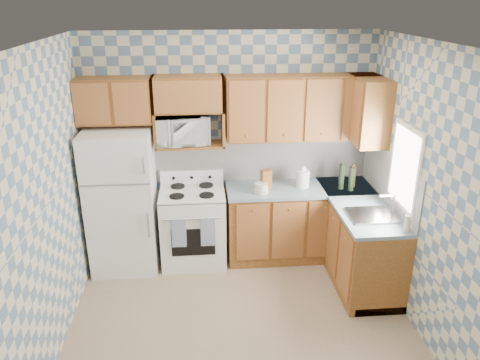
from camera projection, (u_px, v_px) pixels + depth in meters
name	position (u px, v px, depth m)	size (l,w,h in m)	color
floor	(242.00, 324.00, 4.67)	(3.40, 3.40, 0.00)	#8B7155
back_wall	(230.00, 147.00, 5.65)	(3.40, 0.02, 2.70)	slate
right_wall	(425.00, 194.00, 4.31)	(0.02, 3.20, 2.70)	slate
backsplash_back	(262.00, 158.00, 5.73)	(2.60, 0.01, 0.56)	white
backsplash_right	(389.00, 178.00, 5.10)	(0.01, 1.60, 0.56)	white
refrigerator	(122.00, 201.00, 5.41)	(0.75, 0.70, 1.68)	white
stove_body	(193.00, 227.00, 5.65)	(0.76, 0.65, 0.90)	white
cooktop	(192.00, 192.00, 5.48)	(0.76, 0.65, 0.03)	silver
backguard	(192.00, 176.00, 5.70)	(0.76, 0.08, 0.17)	white
dish_towel_left	(179.00, 233.00, 5.27)	(0.16, 0.03, 0.35)	navy
dish_towel_right	(208.00, 232.00, 5.30)	(0.16, 0.03, 0.35)	navy
base_cabinets_back	(298.00, 222.00, 5.78)	(1.75, 0.60, 0.88)	#683012
base_cabinets_right	(357.00, 240.00, 5.36)	(0.60, 1.60, 0.88)	#683012
countertop_back	(300.00, 188.00, 5.60)	(1.77, 0.63, 0.04)	slate
countertop_right	(360.00, 204.00, 5.19)	(0.63, 1.60, 0.04)	slate
upper_cabinets_back	(302.00, 108.00, 5.38)	(1.75, 0.33, 0.74)	#683012
upper_cabinets_fridge	(114.00, 101.00, 5.16)	(0.82, 0.33, 0.50)	#683012
upper_cabinets_right	(367.00, 110.00, 5.27)	(0.33, 0.70, 0.74)	#683012
microwave_shelf	(190.00, 145.00, 5.43)	(0.80, 0.33, 0.03)	#683012
microwave	(182.00, 129.00, 5.38)	(0.60, 0.41, 0.33)	white
sink	(372.00, 215.00, 4.86)	(0.48, 0.40, 0.03)	#B7B7BC
window	(405.00, 167.00, 4.69)	(0.02, 0.66, 0.86)	silver
bottle_0	(342.00, 177.00, 5.49)	(0.07, 0.07, 0.30)	black
bottle_1	(351.00, 179.00, 5.44)	(0.07, 0.07, 0.28)	black
bottle_2	(353.00, 177.00, 5.54)	(0.07, 0.07, 0.26)	#4C2E13
knife_block	(266.00, 180.00, 5.48)	(0.11, 0.11, 0.24)	brown
electric_kettle	(303.00, 179.00, 5.56)	(0.16, 0.16, 0.21)	white
food_containers	(261.00, 188.00, 5.41)	(0.17, 0.17, 0.11)	beige
soap_bottle	(408.00, 224.00, 4.51)	(0.06, 0.06, 0.17)	beige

